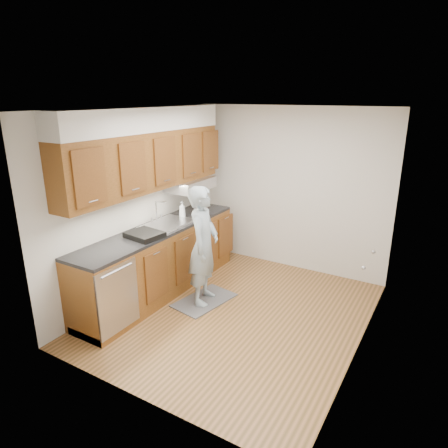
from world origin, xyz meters
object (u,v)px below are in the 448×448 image
at_px(person, 203,238).
at_px(dish_rack, 145,235).
at_px(soda_can, 202,214).
at_px(steel_can, 205,212).
at_px(soap_bottle_b, 198,208).
at_px(soap_bottle_a, 182,209).

distance_m(person, dish_rack, 0.74).
relative_size(soda_can, steel_can, 0.93).
height_order(person, soap_bottle_b, person).
relative_size(soap_bottle_a, dish_rack, 0.57).
xyz_separation_m(soap_bottle_b, soda_can, (0.17, -0.14, -0.03)).
height_order(steel_can, dish_rack, steel_can).
xyz_separation_m(person, soap_bottle_a, (-0.69, 0.49, 0.16)).
bearing_deg(soap_bottle_a, soap_bottle_b, 75.98).
bearing_deg(steel_can, person, -58.61).
relative_size(soap_bottle_a, steel_can, 1.91).
height_order(soap_bottle_b, soda_can, soap_bottle_b).
xyz_separation_m(soda_can, dish_rack, (-0.15, -1.07, -0.03)).
xyz_separation_m(person, dish_rack, (-0.59, -0.44, 0.07)).
bearing_deg(soda_can, steel_can, 85.56).
height_order(person, soda_can, person).
bearing_deg(dish_rack, steel_can, 89.91).
relative_size(soap_bottle_a, soap_bottle_b, 1.33).
distance_m(soda_can, dish_rack, 1.08).
bearing_deg(soda_can, person, -54.66).
bearing_deg(soap_bottle_a, person, -35.28).
xyz_separation_m(soap_bottle_a, steel_can, (0.25, 0.24, -0.06)).
bearing_deg(dish_rack, soap_bottle_a, 103.18).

